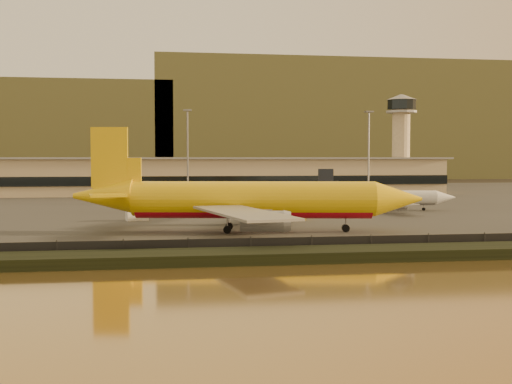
# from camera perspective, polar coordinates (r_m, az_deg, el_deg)

# --- Properties ---
(ground) EXTENTS (900.00, 900.00, 0.00)m
(ground) POSITION_cam_1_polar(r_m,az_deg,el_deg) (96.16, 1.99, -4.51)
(ground) COLOR black
(ground) RESTS_ON ground
(embankment) EXTENTS (320.00, 7.00, 1.40)m
(embankment) POSITION_cam_1_polar(r_m,az_deg,el_deg) (79.58, 4.24, -5.60)
(embankment) COLOR black
(embankment) RESTS_ON ground
(tarmac) EXTENTS (320.00, 220.00, 0.20)m
(tarmac) POSITION_cam_1_polar(r_m,az_deg,el_deg) (189.93, -3.25, -0.73)
(tarmac) COLOR #2D2D2D
(tarmac) RESTS_ON ground
(perimeter_fence) EXTENTS (300.00, 0.05, 2.20)m
(perimeter_fence) POSITION_cam_1_polar(r_m,az_deg,el_deg) (83.35, 3.63, -4.78)
(perimeter_fence) COLOR black
(perimeter_fence) RESTS_ON tarmac
(terminal_building) EXTENTS (202.00, 25.00, 12.60)m
(terminal_building) POSITION_cam_1_polar(r_m,az_deg,el_deg) (219.38, -7.77, 1.37)
(terminal_building) COLOR tan
(terminal_building) RESTS_ON tarmac
(control_tower) EXTENTS (11.20, 11.20, 35.50)m
(control_tower) POSITION_cam_1_polar(r_m,az_deg,el_deg) (241.29, 12.77, 5.13)
(control_tower) COLOR tan
(control_tower) RESTS_ON tarmac
(apron_light_masts) EXTENTS (152.20, 12.20, 25.40)m
(apron_light_masts) POSITION_cam_1_polar(r_m,az_deg,el_deg) (171.83, 2.35, 4.08)
(apron_light_masts) COLOR slate
(apron_light_masts) RESTS_ON tarmac
(distant_hills) EXTENTS (470.00, 160.00, 70.00)m
(distant_hills) POSITION_cam_1_polar(r_m,az_deg,el_deg) (434.13, -9.00, 5.51)
(distant_hills) COLOR olive
(distant_hills) RESTS_ON ground
(dhl_cargo_jet) EXTENTS (58.84, 56.94, 17.61)m
(dhl_cargo_jet) POSITION_cam_1_polar(r_m,az_deg,el_deg) (107.78, -0.80, -0.77)
(dhl_cargo_jet) COLOR #E6B80C
(dhl_cargo_jet) RESTS_ON tarmac
(white_narrowbody_jet) EXTENTS (34.28, 33.13, 9.86)m
(white_narrowbody_jet) POSITION_cam_1_polar(r_m,az_deg,el_deg) (153.92, 11.21, -0.54)
(white_narrowbody_jet) COLOR silver
(white_narrowbody_jet) RESTS_ON tarmac
(gse_vehicle_yellow) EXTENTS (4.27, 2.20, 1.86)m
(gse_vehicle_yellow) POSITION_cam_1_polar(r_m,az_deg,el_deg) (128.29, 3.50, -2.10)
(gse_vehicle_yellow) COLOR #E6B80C
(gse_vehicle_yellow) RESTS_ON tarmac
(gse_vehicle_white) EXTENTS (4.63, 3.04, 1.92)m
(gse_vehicle_white) POSITION_cam_1_polar(r_m,az_deg,el_deg) (129.30, -10.52, -2.09)
(gse_vehicle_white) COLOR silver
(gse_vehicle_white) RESTS_ON tarmac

